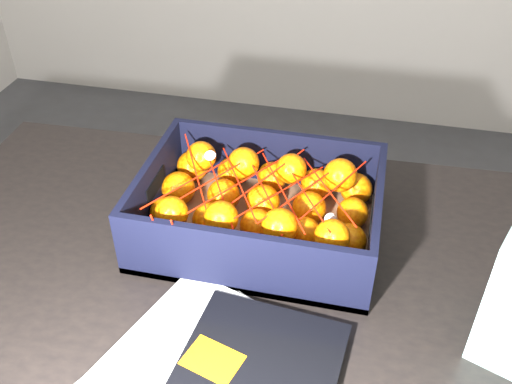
# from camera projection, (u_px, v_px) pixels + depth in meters

# --- Properties ---
(table) EXTENTS (1.23, 0.84, 0.75)m
(table) POSITION_uv_depth(u_px,v_px,m) (247.00, 327.00, 0.96)
(table) COLOR black
(table) RESTS_ON ground
(magazine_stack) EXTENTS (0.35, 0.34, 0.02)m
(magazine_stack) POSITION_uv_depth(u_px,v_px,m) (211.00, 373.00, 0.76)
(magazine_stack) COLOR beige
(magazine_stack) RESTS_ON table
(produce_crate) EXTENTS (0.40, 0.30, 0.12)m
(produce_crate) POSITION_uv_depth(u_px,v_px,m) (260.00, 216.00, 0.98)
(produce_crate) COLOR brown
(produce_crate) RESTS_ON table
(clementine_heap) EXTENTS (0.38, 0.27, 0.11)m
(clementine_heap) POSITION_uv_depth(u_px,v_px,m) (260.00, 207.00, 0.97)
(clementine_heap) COLOR orange
(clementine_heap) RESTS_ON produce_crate
(mesh_net) EXTENTS (0.33, 0.26, 0.09)m
(mesh_net) POSITION_uv_depth(u_px,v_px,m) (254.00, 188.00, 0.94)
(mesh_net) COLOR red
(mesh_net) RESTS_ON clementine_heap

